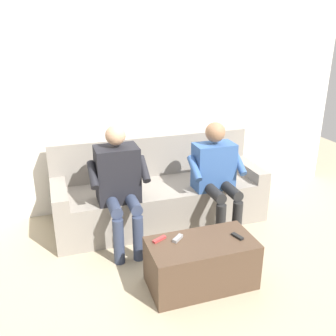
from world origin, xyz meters
TOP-DOWN VIEW (x-y plane):
  - ground_plane at (0.00, 0.60)m, footprint 8.00×8.00m
  - back_wall at (0.00, -0.63)m, footprint 5.00×0.06m
  - couch at (0.00, -0.14)m, footprint 2.26×0.80m
  - coffee_table at (0.00, 1.07)m, footprint 0.88×0.45m
  - person_left_seated at (-0.50, 0.26)m, footprint 0.57×0.57m
  - person_right_seated at (0.50, 0.23)m, footprint 0.56×0.59m
  - remote_black at (-0.30, 1.10)m, footprint 0.07×0.12m
  - remote_gray at (0.18, 0.98)m, footprint 0.11×0.10m
  - remote_red at (0.32, 0.94)m, footprint 0.13×0.09m

SIDE VIEW (x-z plane):
  - ground_plane at x=0.00m, z-range 0.00..0.00m
  - coffee_table at x=0.00m, z-range 0.00..0.41m
  - couch at x=0.00m, z-range -0.14..0.76m
  - remote_black at x=-0.30m, z-range 0.41..0.43m
  - remote_red at x=0.32m, z-range 0.41..0.43m
  - remote_gray at x=0.18m, z-range 0.41..0.43m
  - person_left_seated at x=-0.50m, z-range 0.08..1.23m
  - person_right_seated at x=0.50m, z-range 0.08..1.27m
  - back_wall at x=0.00m, z-range 0.00..2.72m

